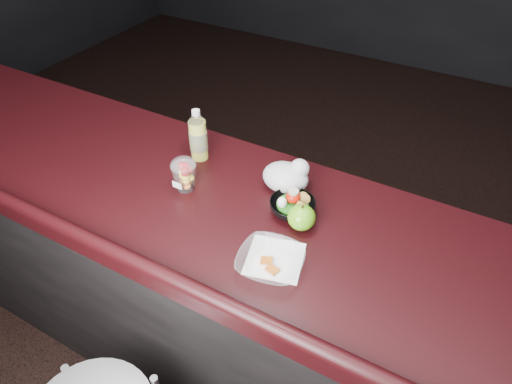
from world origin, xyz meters
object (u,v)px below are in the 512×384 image
Objects in this scene: lemonade_bottle at (198,138)px; fruit_cup at (184,174)px; takeout_bowl at (270,262)px; snack_bowl at (292,206)px; green_apple at (302,217)px.

lemonade_bottle is 1.63× the size of fruit_cup.
fruit_cup is 0.46m from takeout_bowl.
fruit_cup is 0.68× the size of snack_bowl.
lemonade_bottle is 0.60m from takeout_bowl.
fruit_cup is (0.06, -0.18, -0.02)m from lemonade_bottle.
lemonade_bottle is at bearing 162.30° from green_apple.
lemonade_bottle is at bearing 109.26° from fruit_cup.
fruit_cup is 1.36× the size of green_apple.
takeout_bowl is (-0.01, -0.19, -0.02)m from green_apple.
lemonade_bottle is 0.97× the size of takeout_bowl.
lemonade_bottle is 0.45m from snack_bowl.
green_apple is at bearing -17.70° from lemonade_bottle.
lemonade_bottle is at bearing 144.15° from takeout_bowl.
lemonade_bottle reaches higher than takeout_bowl.
fruit_cup is at bearing -169.70° from snack_bowl.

